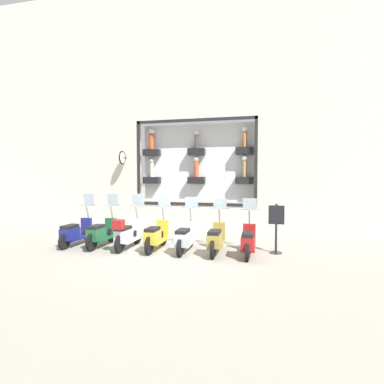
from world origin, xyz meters
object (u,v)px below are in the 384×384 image
(scooter_green_5, at_px, (101,233))
(scooter_olive_1, at_px, (216,239))
(scooter_white_4, at_px, (127,234))
(scooter_yellow_3, at_px, (156,236))
(scooter_navy_6, at_px, (75,232))
(scooter_red_0, at_px, (248,241))
(shop_sign_post, at_px, (276,227))
(scooter_silver_2, at_px, (185,238))

(scooter_green_5, bearing_deg, scooter_olive_1, -90.07)
(scooter_white_4, relative_size, scooter_green_5, 1.00)
(scooter_olive_1, height_order, scooter_yellow_3, scooter_yellow_3)
(scooter_yellow_3, distance_m, scooter_navy_6, 2.77)
(scooter_red_0, bearing_deg, shop_sign_post, -58.11)
(scooter_olive_1, bearing_deg, scooter_yellow_3, 89.95)
(scooter_olive_1, height_order, scooter_silver_2, scooter_silver_2)
(scooter_yellow_3, height_order, shop_sign_post, scooter_yellow_3)
(scooter_white_4, relative_size, scooter_navy_6, 1.00)
(scooter_white_4, height_order, scooter_navy_6, scooter_white_4)
(scooter_yellow_3, distance_m, shop_sign_post, 3.60)
(scooter_red_0, relative_size, scooter_silver_2, 1.00)
(scooter_olive_1, distance_m, scooter_navy_6, 4.62)
(scooter_yellow_3, relative_size, scooter_white_4, 1.00)
(scooter_silver_2, xyz_separation_m, scooter_green_5, (0.01, 2.77, 0.01))
(scooter_yellow_3, bearing_deg, scooter_navy_6, 90.01)
(scooter_red_0, bearing_deg, scooter_yellow_3, 89.90)
(scooter_red_0, height_order, scooter_green_5, scooter_green_5)
(scooter_olive_1, bearing_deg, scooter_green_5, 89.93)
(scooter_yellow_3, distance_m, scooter_white_4, 0.93)
(scooter_red_0, relative_size, shop_sign_post, 1.23)
(scooter_red_0, bearing_deg, scooter_silver_2, 89.91)
(scooter_red_0, xyz_separation_m, scooter_navy_6, (0.00, 5.54, 0.01))
(scooter_navy_6, bearing_deg, shop_sign_post, -85.66)
(scooter_red_0, distance_m, scooter_navy_6, 5.54)
(scooter_yellow_3, bearing_deg, scooter_red_0, -90.10)
(scooter_red_0, relative_size, scooter_navy_6, 1.00)
(scooter_green_5, bearing_deg, scooter_red_0, -90.10)
(scooter_silver_2, relative_size, scooter_navy_6, 1.00)
(shop_sign_post, bearing_deg, scooter_navy_6, 94.34)
(scooter_yellow_3, bearing_deg, scooter_green_5, 89.90)
(scooter_green_5, bearing_deg, scooter_navy_6, 90.23)
(scooter_olive_1, xyz_separation_m, scooter_green_5, (0.00, 3.70, 0.01))
(scooter_olive_1, xyz_separation_m, scooter_yellow_3, (0.00, 1.85, 0.01))
(scooter_navy_6, bearing_deg, scooter_white_4, -91.76)
(scooter_olive_1, height_order, scooter_white_4, scooter_white_4)
(scooter_olive_1, relative_size, shop_sign_post, 1.24)
(scooter_green_5, bearing_deg, scooter_silver_2, -90.11)
(scooter_olive_1, distance_m, shop_sign_post, 1.80)
(scooter_silver_2, distance_m, shop_sign_post, 2.69)
(scooter_red_0, height_order, scooter_white_4, scooter_white_4)
(scooter_silver_2, bearing_deg, shop_sign_post, -79.61)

